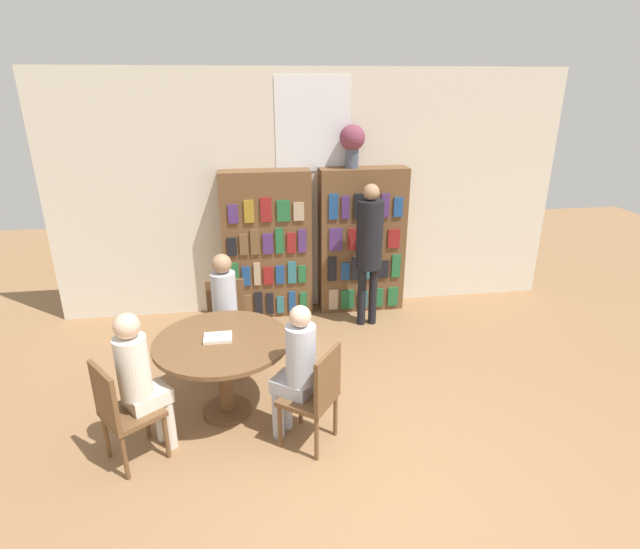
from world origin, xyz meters
TOP-DOWN VIEW (x-y plane):
  - ground_plane at (0.00, 0.00)m, footprint 16.00×16.00m
  - wall_back at (0.00, 3.55)m, footprint 6.40×0.07m
  - bookshelf_left at (-0.61, 3.35)m, footprint 1.09×0.34m
  - bookshelf_right at (0.61, 3.35)m, footprint 1.09×0.34m
  - flower_vase at (0.45, 3.36)m, footprint 0.30×0.30m
  - reading_table at (-1.11, 1.29)m, footprint 1.18×1.18m
  - chair_near_camera at (-1.87, 0.75)m, footprint 0.56×0.56m
  - chair_left_side at (-1.11, 2.22)m, footprint 0.40×0.40m
  - chair_far_side at (-0.36, 0.74)m, footprint 0.56×0.56m
  - seated_reader_left at (-1.11, 2.04)m, footprint 0.25×0.37m
  - seated_reader_right at (-0.51, 0.85)m, footprint 0.40×0.39m
  - seated_reader_back at (-1.72, 0.86)m, footprint 0.40×0.39m
  - librarian_standing at (0.58, 2.85)m, footprint 0.31×0.58m
  - open_book_on_table at (-1.14, 1.31)m, footprint 0.24×0.18m

SIDE VIEW (x-z plane):
  - ground_plane at x=0.00m, z-range 0.00..0.00m
  - chair_near_camera at x=-1.87m, z-range 0.05..0.95m
  - chair_left_side at x=-1.11m, z-range 0.05..0.95m
  - chair_far_side at x=-0.36m, z-range 0.05..0.95m
  - reading_table at x=-1.11m, z-range 0.25..0.99m
  - seated_reader_right at x=-0.51m, z-range 0.07..1.31m
  - seated_reader_back at x=-1.72m, z-range 0.09..1.34m
  - seated_reader_left at x=-1.11m, z-range 0.09..1.35m
  - open_book_on_table at x=-1.14m, z-range 0.75..0.78m
  - bookshelf_left at x=-0.61m, z-range 0.00..1.85m
  - bookshelf_right at x=0.61m, z-range 0.00..1.85m
  - librarian_standing at x=0.58m, z-range 0.20..1.96m
  - wall_back at x=0.00m, z-range 0.01..3.01m
  - flower_vase at x=0.45m, z-range 1.91..2.42m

